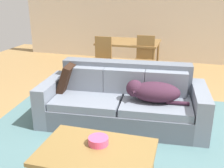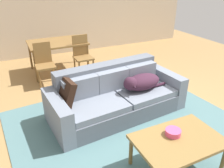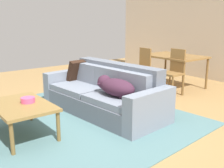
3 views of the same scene
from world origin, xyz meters
TOP-DOWN VIEW (x-y plane):
  - ground_plane at (0.00, 0.00)m, footprint 10.00×10.00m
  - back_partition at (0.00, 4.00)m, footprint 8.00×0.12m
  - area_rug at (-0.26, -0.40)m, footprint 3.76×3.59m
  - couch at (-0.26, 0.27)m, footprint 2.36×1.15m
  - dog_on_left_cushion at (0.16, 0.15)m, footprint 0.83×0.43m
  - throw_pillow_by_left_arm at (-1.11, 0.25)m, footprint 0.28×0.43m
  - coffee_table at (-0.16, -1.21)m, footprint 1.04×0.69m
  - bowl_on_coffee_table at (-0.17, -1.11)m, footprint 0.19×0.19m
  - dining_table at (-0.69, 2.58)m, footprint 1.33×0.95m
  - dining_chair_near_left at (-1.13, 1.97)m, footprint 0.41×0.41m
  - dining_chair_near_right at (-0.25, 2.05)m, footprint 0.41×0.41m

SIDE VIEW (x-z plane):
  - ground_plane at x=0.00m, z-range 0.00..0.00m
  - area_rug at x=-0.26m, z-range 0.00..0.01m
  - couch at x=-0.26m, z-range -0.10..0.72m
  - coffee_table at x=-0.16m, z-range 0.18..0.64m
  - bowl_on_coffee_table at x=-0.17m, z-range 0.46..0.53m
  - dining_chair_near_left at x=-1.13m, z-range 0.05..0.96m
  - dining_chair_near_right at x=-0.25m, z-range 0.05..1.01m
  - dog_on_left_cushion at x=0.16m, z-range 0.41..0.69m
  - throw_pillow_by_left_arm at x=-1.11m, z-range 0.39..0.81m
  - dining_table at x=-0.69m, z-range 0.31..1.05m
  - back_partition at x=0.00m, z-range 0.00..2.70m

